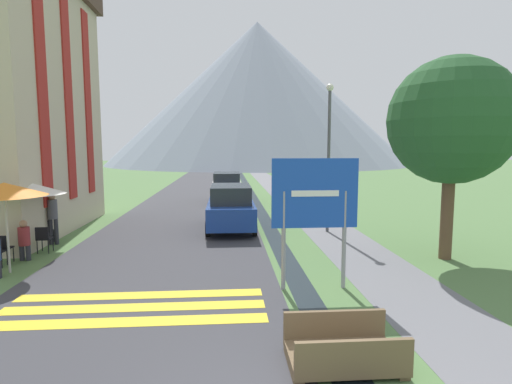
{
  "coord_description": "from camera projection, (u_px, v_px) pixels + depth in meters",
  "views": [
    {
      "loc": [
        -0.57,
        -4.27,
        3.33
      ],
      "look_at": [
        0.5,
        10.0,
        1.73
      ],
      "focal_mm": 28.0,
      "sensor_mm": 36.0,
      "label": 1
    }
  ],
  "objects": [
    {
      "name": "drainage_channel",
      "position": [
        247.0,
        186.0,
        34.47
      ],
      "size": [
        0.6,
        60.0,
        0.0
      ],
      "color": "black",
      "rests_on": "ground_plane"
    },
    {
      "name": "road",
      "position": [
        204.0,
        186.0,
        34.2
      ],
      "size": [
        6.4,
        60.0,
        0.01
      ],
      "color": "#38383D",
      "rests_on": "ground_plane"
    },
    {
      "name": "streetlamp",
      "position": [
        329.0,
        146.0,
        15.52
      ],
      "size": [
        0.28,
        0.28,
        5.76
      ],
      "color": "#515156",
      "rests_on": "ground_plane"
    },
    {
      "name": "parked_car_far",
      "position": [
        227.0,
        187.0,
        24.33
      ],
      "size": [
        1.91,
        4.21,
        1.82
      ],
      "color": "silver",
      "rests_on": "ground_plane"
    },
    {
      "name": "footbridge",
      "position": [
        343.0,
        351.0,
        6.12
      ],
      "size": [
        1.7,
        1.1,
        0.65
      ],
      "color": "brown",
      "rests_on": "ground_plane"
    },
    {
      "name": "parked_car_near",
      "position": [
        231.0,
        207.0,
        16.23
      ],
      "size": [
        1.94,
        4.42,
        1.82
      ],
      "color": "navy",
      "rests_on": "ground_plane"
    },
    {
      "name": "ground_plane",
      "position": [
        236.0,
        202.0,
        24.47
      ],
      "size": [
        160.0,
        160.0,
        0.0
      ],
      "primitive_type": "plane",
      "color": "#517542"
    },
    {
      "name": "crosswalk_marking",
      "position": [
        135.0,
        307.0,
        8.32
      ],
      "size": [
        5.44,
        1.84,
        0.01
      ],
      "color": "yellow",
      "rests_on": "ground_plane"
    },
    {
      "name": "cafe_chair_near_right",
      "position": [
        2.0,
        247.0,
        11.39
      ],
      "size": [
        0.4,
        0.4,
        0.85
      ],
      "rotation": [
        0.0,
        0.0,
        -0.17
      ],
      "color": "black",
      "rests_on": "ground_plane"
    },
    {
      "name": "road_sign",
      "position": [
        315.0,
        204.0,
        9.24
      ],
      "size": [
        2.02,
        0.11,
        3.08
      ],
      "color": "gray",
      "rests_on": "ground_plane"
    },
    {
      "name": "tree_by_path",
      "position": [
        452.0,
        121.0,
        11.57
      ],
      "size": [
        3.68,
        3.68,
        5.94
      ],
      "color": "brown",
      "rests_on": "ground_plane"
    },
    {
      "name": "person_standing_terrace",
      "position": [
        53.0,
        215.0,
        13.67
      ],
      "size": [
        0.32,
        0.32,
        1.76
      ],
      "color": "#282833",
      "rests_on": "ground_plane"
    },
    {
      "name": "cafe_chair_middle",
      "position": [
        44.0,
        237.0,
        12.58
      ],
      "size": [
        0.4,
        0.4,
        0.85
      ],
      "rotation": [
        0.0,
        0.0,
        -0.29
      ],
      "color": "black",
      "rests_on": "ground_plane"
    },
    {
      "name": "cafe_chair_far_left",
      "position": [
        45.0,
        230.0,
        13.75
      ],
      "size": [
        0.4,
        0.4,
        0.85
      ],
      "rotation": [
        0.0,
        0.0,
        -0.07
      ],
      "color": "black",
      "rests_on": "ground_plane"
    },
    {
      "name": "person_seated_far",
      "position": [
        24.0,
        238.0,
        11.74
      ],
      "size": [
        0.32,
        0.32,
        1.21
      ],
      "color": "#282833",
      "rests_on": "ground_plane"
    },
    {
      "name": "mountain_distant",
      "position": [
        257.0,
        94.0,
        80.3
      ],
      "size": [
        59.32,
        59.32,
        28.07
      ],
      "color": "gray",
      "rests_on": "ground_plane"
    },
    {
      "name": "footpath",
      "position": [
        275.0,
        186.0,
        34.65
      ],
      "size": [
        2.2,
        60.0,
        0.01
      ],
      "color": "slate",
      "rests_on": "ground_plane"
    },
    {
      "name": "cafe_umbrella_front_orange",
      "position": [
        4.0,
        190.0,
        10.42
      ],
      "size": [
        2.08,
        2.08,
        2.42
      ],
      "color": "#B7B2A8",
      "rests_on": "ground_plane"
    },
    {
      "name": "cafe_umbrella_middle_white",
      "position": [
        30.0,
        189.0,
        12.6
      ],
      "size": [
        2.11,
        2.11,
        2.23
      ],
      "color": "#B7B2A8",
      "rests_on": "ground_plane"
    }
  ]
}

